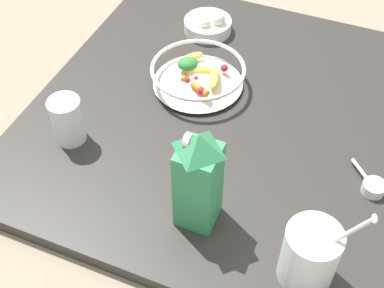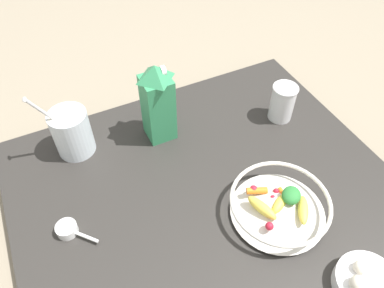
# 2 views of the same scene
# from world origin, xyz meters

# --- Properties ---
(ground_plane) EXTENTS (6.00, 6.00, 0.00)m
(ground_plane) POSITION_xyz_m (0.00, 0.00, 0.00)
(ground_plane) COLOR gray
(countertop) EXTENTS (0.96, 0.96, 0.04)m
(countertop) POSITION_xyz_m (0.00, 0.00, 0.02)
(countertop) COLOR #2D2B28
(countertop) RESTS_ON ground_plane
(fruit_bowl) EXTENTS (0.24, 0.24, 0.08)m
(fruit_bowl) POSITION_xyz_m (-0.06, -0.12, 0.07)
(fruit_bowl) COLOR silver
(fruit_bowl) RESTS_ON countertop
(milk_carton) EXTENTS (0.08, 0.08, 0.24)m
(milk_carton) POSITION_xyz_m (0.31, 0.03, 0.16)
(milk_carton) COLOR #338C59
(milk_carton) RESTS_ON countertop
(yogurt_tub) EXTENTS (0.10, 0.14, 0.22)m
(yogurt_tub) POSITION_xyz_m (0.36, 0.27, 0.11)
(yogurt_tub) COLOR silver
(yogurt_tub) RESTS_ON countertop
(drinking_cup) EXTENTS (0.08, 0.08, 0.12)m
(drinking_cup) POSITION_xyz_m (0.22, -0.32, 0.10)
(drinking_cup) COLOR white
(drinking_cup) RESTS_ON countertop
(measuring_scoop) EXTENTS (0.09, 0.08, 0.02)m
(measuring_scoop) POSITION_xyz_m (0.11, 0.35, 0.05)
(measuring_scoop) COLOR white
(measuring_scoop) RESTS_ON countertop
(garlic_bowl) EXTENTS (0.13, 0.13, 0.07)m
(garlic_bowl) POSITION_xyz_m (-0.29, -0.18, 0.06)
(garlic_bowl) COLOR white
(garlic_bowl) RESTS_ON countertop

